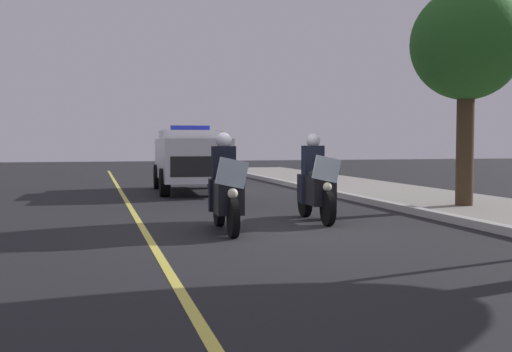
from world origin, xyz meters
name	(u,v)px	position (x,y,z in m)	size (l,w,h in m)	color
ground_plane	(272,231)	(0.00, 0.00, 0.00)	(80.00, 80.00, 0.00)	black
curb_strip	(459,220)	(0.00, 3.68, 0.07)	(48.00, 0.24, 0.15)	#B7B5AD
lane_stripe_center	(147,235)	(0.00, -2.17, 0.00)	(48.00, 0.12, 0.01)	#E0D14C
police_motorcycle_lead_left	(225,191)	(-0.13, -0.81, 0.70)	(2.14, 0.59, 1.72)	black
police_motorcycle_lead_right	(316,185)	(-1.13, 1.21, 0.70)	(2.14, 0.59, 1.72)	black
police_suv	(190,157)	(-8.91, -0.09, 1.07)	(4.98, 2.25, 2.05)	silver
tree_mid_block	(467,46)	(-2.24, 5.21, 3.71)	(2.53, 2.53, 4.94)	#42301E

